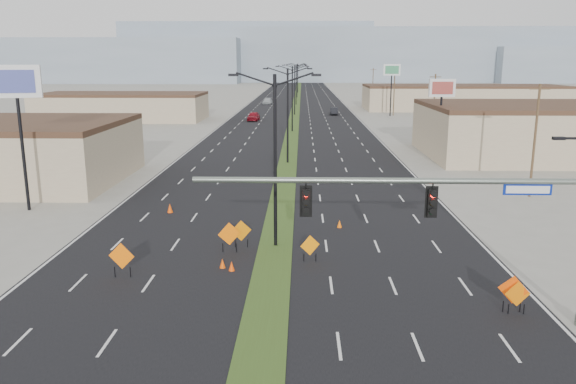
{
  "coord_description": "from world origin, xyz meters",
  "views": [
    {
      "loc": [
        1.53,
        -19.7,
        10.68
      ],
      "look_at": [
        0.73,
        12.38,
        3.2
      ],
      "focal_mm": 35.0,
      "sensor_mm": 36.0,
      "label": 1
    }
  ],
  "objects_px": {
    "streetlight_6": "(298,77)",
    "car_left": "(253,116)",
    "construction_sign_0": "(122,257)",
    "construction_sign_5": "(513,291)",
    "construction_sign_4": "(518,295)",
    "signal_mast": "(478,213)",
    "cone_1": "(232,266)",
    "pole_sign_east_near": "(442,94)",
    "streetlight_2": "(292,96)",
    "streetlight_3": "(295,88)",
    "cone_2": "(339,224)",
    "streetlight_0": "(275,156)",
    "cone_3": "(170,208)",
    "streetlight_4": "(296,83)",
    "construction_sign_1": "(229,235)",
    "cone_0": "(222,263)",
    "streetlight_5": "(297,79)",
    "construction_sign_3": "(310,246)",
    "pole_sign_west": "(16,92)",
    "construction_sign_2": "(241,232)",
    "car_far": "(268,101)",
    "car_mid": "(334,111)",
    "pole_sign_east_far": "(392,74)",
    "streetlight_1": "(288,112)"
  },
  "relations": [
    {
      "from": "streetlight_1",
      "to": "pole_sign_west",
      "type": "xyz_separation_m",
      "value": [
        -18.57,
        -20.21,
        3.17
      ]
    },
    {
      "from": "streetlight_5",
      "to": "signal_mast",
      "type": "bearing_deg",
      "value": -86.74
    },
    {
      "from": "streetlight_0",
      "to": "cone_0",
      "type": "distance_m",
      "value": 6.91
    },
    {
      "from": "streetlight_0",
      "to": "cone_3",
      "type": "bearing_deg",
      "value": 137.68
    },
    {
      "from": "pole_sign_west",
      "to": "signal_mast",
      "type": "bearing_deg",
      "value": -46.94
    },
    {
      "from": "streetlight_6",
      "to": "car_left",
      "type": "xyz_separation_m",
      "value": [
        -7.44,
        -96.03,
        -4.59
      ]
    },
    {
      "from": "streetlight_2",
      "to": "streetlight_3",
      "type": "bearing_deg",
      "value": 90.0
    },
    {
      "from": "streetlight_6",
      "to": "pole_sign_west",
      "type": "distance_m",
      "value": 161.31
    },
    {
      "from": "car_far",
      "to": "cone_2",
      "type": "xyz_separation_m",
      "value": [
        11.37,
        -109.68,
        -0.47
      ]
    },
    {
      "from": "signal_mast",
      "to": "cone_0",
      "type": "height_order",
      "value": "signal_mast"
    },
    {
      "from": "construction_sign_4",
      "to": "construction_sign_5",
      "type": "bearing_deg",
      "value": 116.6
    },
    {
      "from": "signal_mast",
      "to": "streetlight_5",
      "type": "distance_m",
      "value": 150.25
    },
    {
      "from": "streetlight_4",
      "to": "streetlight_1",
      "type": "bearing_deg",
      "value": -90.0
    },
    {
      "from": "construction_sign_1",
      "to": "car_mid",
      "type": "bearing_deg",
      "value": 60.31
    },
    {
      "from": "streetlight_6",
      "to": "streetlight_0",
      "type": "bearing_deg",
      "value": -90.0
    },
    {
      "from": "streetlight_5",
      "to": "streetlight_6",
      "type": "distance_m",
      "value": 28.0
    },
    {
      "from": "streetlight_2",
      "to": "cone_3",
      "type": "height_order",
      "value": "streetlight_2"
    },
    {
      "from": "streetlight_3",
      "to": "streetlight_5",
      "type": "distance_m",
      "value": 56.0
    },
    {
      "from": "signal_mast",
      "to": "streetlight_0",
      "type": "xyz_separation_m",
      "value": [
        -8.56,
        10.0,
        0.63
      ]
    },
    {
      "from": "construction_sign_2",
      "to": "pole_sign_east_far",
      "type": "height_order",
      "value": "pole_sign_east_far"
    },
    {
      "from": "streetlight_6",
      "to": "car_mid",
      "type": "xyz_separation_m",
      "value": [
        8.07,
        -83.67,
        -4.7
      ]
    },
    {
      "from": "construction_sign_5",
      "to": "streetlight_4",
      "type": "bearing_deg",
      "value": 119.35
    },
    {
      "from": "streetlight_0",
      "to": "construction_sign_3",
      "type": "xyz_separation_m",
      "value": [
        2.0,
        -2.67,
        -4.54
      ]
    },
    {
      "from": "streetlight_1",
      "to": "cone_3",
      "type": "xyz_separation_m",
      "value": [
        -7.99,
        -20.72,
        -5.08
      ]
    },
    {
      "from": "cone_0",
      "to": "cone_1",
      "type": "relative_size",
      "value": 1.0
    },
    {
      "from": "streetlight_1",
      "to": "pole_sign_east_near",
      "type": "bearing_deg",
      "value": 9.14
    },
    {
      "from": "construction_sign_4",
      "to": "pole_sign_east_near",
      "type": "relative_size",
      "value": 0.17
    },
    {
      "from": "construction_sign_1",
      "to": "cone_2",
      "type": "xyz_separation_m",
      "value": [
        6.62,
        5.07,
        -0.78
      ]
    },
    {
      "from": "cone_0",
      "to": "cone_2",
      "type": "distance_m",
      "value": 10.12
    },
    {
      "from": "streetlight_3",
      "to": "pole_sign_west",
      "type": "distance_m",
      "value": 78.5
    },
    {
      "from": "signal_mast",
      "to": "construction_sign_3",
      "type": "bearing_deg",
      "value": 131.79
    },
    {
      "from": "car_far",
      "to": "construction_sign_4",
      "type": "height_order",
      "value": "construction_sign_4"
    },
    {
      "from": "construction_sign_2",
      "to": "construction_sign_4",
      "type": "height_order",
      "value": "construction_sign_2"
    },
    {
      "from": "streetlight_4",
      "to": "pole_sign_east_far",
      "type": "xyz_separation_m",
      "value": [
        19.22,
        -30.03,
        2.94
      ]
    },
    {
      "from": "streetlight_4",
      "to": "construction_sign_1",
      "type": "xyz_separation_m",
      "value": [
        -2.58,
        -113.24,
        -4.37
      ]
    },
    {
      "from": "streetlight_3",
      "to": "construction_sign_2",
      "type": "height_order",
      "value": "streetlight_3"
    },
    {
      "from": "streetlight_5",
      "to": "construction_sign_2",
      "type": "bearing_deg",
      "value": -90.82
    },
    {
      "from": "construction_sign_4",
      "to": "car_far",
      "type": "bearing_deg",
      "value": 92.78
    },
    {
      "from": "streetlight_2",
      "to": "streetlight_3",
      "type": "distance_m",
      "value": 28.0
    },
    {
      "from": "cone_2",
      "to": "pole_sign_east_near",
      "type": "distance_m",
      "value": 30.53
    },
    {
      "from": "streetlight_4",
      "to": "construction_sign_4",
      "type": "relative_size",
      "value": 6.6
    },
    {
      "from": "construction_sign_1",
      "to": "cone_1",
      "type": "bearing_deg",
      "value": -103.36
    },
    {
      "from": "streetlight_5",
      "to": "cone_1",
      "type": "height_order",
      "value": "streetlight_5"
    },
    {
      "from": "car_mid",
      "to": "cone_0",
      "type": "distance_m",
      "value": 88.76
    },
    {
      "from": "signal_mast",
      "to": "cone_1",
      "type": "bearing_deg",
      "value": 151.33
    },
    {
      "from": "construction_sign_4",
      "to": "pole_sign_east_far",
      "type": "relative_size",
      "value": 0.15
    },
    {
      "from": "construction_sign_0",
      "to": "construction_sign_5",
      "type": "xyz_separation_m",
      "value": [
        18.23,
        -3.61,
        -0.08
      ]
    },
    {
      "from": "cone_2",
      "to": "pole_sign_east_near",
      "type": "bearing_deg",
      "value": 64.63
    },
    {
      "from": "streetlight_3",
      "to": "pole_sign_east_far",
      "type": "bearing_deg",
      "value": -6.03
    },
    {
      "from": "streetlight_3",
      "to": "pole_sign_east_far",
      "type": "xyz_separation_m",
      "value": [
        19.22,
        -2.03,
        2.94
      ]
    }
  ]
}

